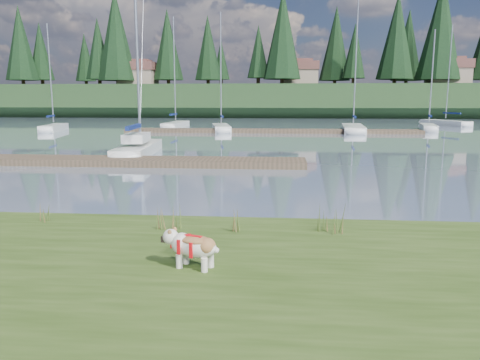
{
  "coord_description": "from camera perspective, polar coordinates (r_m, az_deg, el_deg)",
  "views": [
    {
      "loc": [
        2.84,
        -11.65,
        2.96
      ],
      "look_at": [
        1.88,
        -0.5,
        1.02
      ],
      "focal_mm": 35.0,
      "sensor_mm": 36.0,
      "label": 1
    }
  ],
  "objects": [
    {
      "name": "sailboat_bg_0",
      "position": [
        48.14,
        -21.57,
        6.05
      ],
      "size": [
        2.68,
        6.79,
        9.82
      ],
      "rotation": [
        0.0,
        0.0,
        1.78
      ],
      "color": "silver",
      "rests_on": "ground"
    },
    {
      "name": "dock_far",
      "position": [
        41.75,
        3.76,
        5.99
      ],
      "size": [
        26.0,
        2.2,
        0.3
      ],
      "primitive_type": "cube",
      "color": "#4C3D2C",
      "rests_on": "ground"
    },
    {
      "name": "dock_near",
      "position": [
        21.93,
        -13.32,
        2.23
      ],
      "size": [
        16.0,
        2.0,
        0.3
      ],
      "primitive_type": "cube",
      "color": "#4C3D2C",
      "rests_on": "ground"
    },
    {
      "name": "bank",
      "position": [
        6.91,
        -20.56,
        -14.6
      ],
      "size": [
        60.0,
        9.0,
        0.35
      ],
      "primitive_type": "cube",
      "color": "#39501C",
      "rests_on": "ground"
    },
    {
      "name": "weed_0",
      "position": [
        9.66,
        -9.64,
        -4.63
      ],
      "size": [
        0.17,
        0.14,
        0.52
      ],
      "color": "#475B23",
      "rests_on": "bank"
    },
    {
      "name": "sailboat_bg_5",
      "position": [
        58.47,
        23.32,
        6.48
      ],
      "size": [
        4.15,
        7.76,
        11.07
      ],
      "rotation": [
        0.0,
        0.0,
        1.93
      ],
      "color": "silver",
      "rests_on": "ground"
    },
    {
      "name": "weed_2",
      "position": [
        9.52,
        10.07,
        -4.75
      ],
      "size": [
        0.17,
        0.14,
        0.57
      ],
      "color": "#475B23",
      "rests_on": "bank"
    },
    {
      "name": "conifer_5",
      "position": [
        82.92,
        13.8,
        15.04
      ],
      "size": [
        3.96,
        3.96,
        10.35
      ],
      "color": "#382619",
      "rests_on": "ridge"
    },
    {
      "name": "conifer_1",
      "position": [
        93.46,
        -23.15,
        14.21
      ],
      "size": [
        4.4,
        4.4,
        11.3
      ],
      "color": "#382619",
      "rests_on": "ridge"
    },
    {
      "name": "weed_5",
      "position": [
        9.37,
        11.9,
        -4.84
      ],
      "size": [
        0.17,
        0.14,
        0.64
      ],
      "color": "#475B23",
      "rests_on": "bank"
    },
    {
      "name": "sailboat_main",
      "position": [
        26.17,
        -12.06,
        4.09
      ],
      "size": [
        2.3,
        7.79,
        11.16
      ],
      "rotation": [
        0.0,
        0.0,
        1.68
      ],
      "color": "silver",
      "rests_on": "ground"
    },
    {
      "name": "ridge",
      "position": [
        84.7,
        3.03,
        9.55
      ],
      "size": [
        200.0,
        20.0,
        5.0
      ],
      "primitive_type": "cube",
      "color": "#1B3117",
      "rests_on": "ground"
    },
    {
      "name": "house_1",
      "position": [
        82.82,
        7.27,
        12.81
      ],
      "size": [
        6.3,
        5.3,
        4.65
      ],
      "color": "gray",
      "rests_on": "ridge"
    },
    {
      "name": "sailboat_bg_4",
      "position": [
        48.54,
        21.94,
        6.05
      ],
      "size": [
        2.47,
        6.34,
        9.37
      ],
      "rotation": [
        0.0,
        0.0,
        1.36
      ],
      "color": "silver",
      "rests_on": "ground"
    },
    {
      "name": "conifer_6",
      "position": [
        84.25,
        23.26,
        16.62
      ],
      "size": [
        7.04,
        7.04,
        17.0
      ],
      "color": "#382619",
      "rests_on": "ridge"
    },
    {
      "name": "conifer_4",
      "position": [
        78.3,
        5.22,
        17.27
      ],
      "size": [
        6.16,
        6.16,
        15.1
      ],
      "color": "#382619",
      "rests_on": "ridge"
    },
    {
      "name": "conifer_3",
      "position": [
        85.08,
        -3.95,
        15.77
      ],
      "size": [
        4.84,
        4.84,
        12.25
      ],
      "color": "#382619",
      "rests_on": "ridge"
    },
    {
      "name": "weed_4",
      "position": [
        9.34,
        -0.67,
        -5.0
      ],
      "size": [
        0.17,
        0.14,
        0.52
      ],
      "color": "#475B23",
      "rests_on": "bank"
    },
    {
      "name": "house_0",
      "position": [
        85.45,
        -12.3,
        12.57
      ],
      "size": [
        6.3,
        5.3,
        4.65
      ],
      "color": "gray",
      "rests_on": "ridge"
    },
    {
      "name": "weed_1",
      "position": [
        9.67,
        -7.82,
        -4.6
      ],
      "size": [
        0.17,
        0.14,
        0.51
      ],
      "color": "#475B23",
      "rests_on": "bank"
    },
    {
      "name": "mud_lip",
      "position": [
        10.83,
        -10.54,
        -5.79
      ],
      "size": [
        60.0,
        0.5,
        0.14
      ],
      "primitive_type": "cube",
      "color": "#33281C",
      "rests_on": "ground"
    },
    {
      "name": "sailboat_bg_3",
      "position": [
        45.06,
        13.57,
        6.24
      ],
      "size": [
        2.62,
        9.15,
        13.14
      ],
      "rotation": [
        0.0,
        0.0,
        1.48
      ],
      "color": "silver",
      "rests_on": "ground"
    },
    {
      "name": "weed_3",
      "position": [
        10.91,
        -22.89,
        -3.54
      ],
      "size": [
        0.17,
        0.14,
        0.55
      ],
      "color": "#475B23",
      "rests_on": "bank"
    },
    {
      "name": "sailboat_bg_1",
      "position": [
        50.2,
        -7.66,
        6.78
      ],
      "size": [
        1.62,
        7.53,
        11.25
      ],
      "rotation": [
        0.0,
        0.0,
        1.55
      ],
      "color": "silver",
      "rests_on": "ground"
    },
    {
      "name": "conifer_2",
      "position": [
        85.03,
        -14.89,
        16.7
      ],
      "size": [
        6.6,
        6.6,
        16.05
      ],
      "color": "#382619",
      "rests_on": "ridge"
    },
    {
      "name": "bulldog",
      "position": [
        7.4,
        -5.75,
        -7.91
      ],
      "size": [
        0.98,
        0.58,
        0.58
      ],
      "rotation": [
        0.0,
        0.0,
        2.83
      ],
      "color": "silver",
      "rests_on": "bank"
    },
    {
      "name": "ground",
      "position": [
        41.85,
        1.01,
        5.81
      ],
      "size": [
        200.0,
        200.0,
        0.0
      ],
      "primitive_type": "plane",
      "color": "#7A8AA2",
      "rests_on": "ground"
    },
    {
      "name": "house_2",
      "position": [
        85.21,
        24.04,
        11.96
      ],
      "size": [
        6.3,
        5.3,
        4.65
      ],
      "color": "gray",
      "rests_on": "ridge"
    },
    {
      "name": "sailboat_bg_2",
      "position": [
        44.45,
        -2.35,
        6.47
      ],
      "size": [
        2.67,
        7.22,
        10.75
      ],
      "rotation": [
        0.0,
        0.0,
        1.76
      ],
      "color": "silver",
      "rests_on": "ground"
    }
  ]
}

